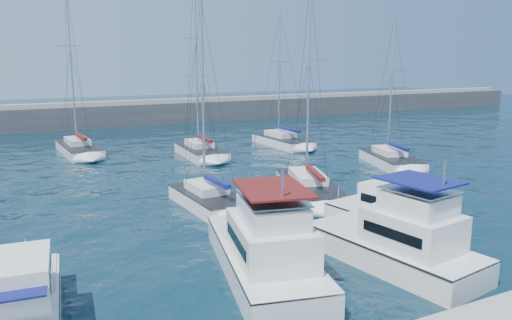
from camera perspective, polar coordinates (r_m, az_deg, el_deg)
name	(u,v)px	position (r m, az deg, el deg)	size (l,w,h in m)	color
ground	(284,241)	(26.44, 3.20, -9.26)	(220.00, 220.00, 0.00)	black
breakwater	(104,118)	(74.92, -17.00, 4.60)	(160.00, 6.00, 4.45)	#424244
motor_yacht_port_outer	(20,302)	(20.08, -25.33, -14.46)	(3.26, 6.89, 3.20)	silver
motor_yacht_port_inner	(266,253)	(21.94, 1.16, -10.53)	(5.61, 10.45, 4.69)	silver
motor_yacht_stbd_inner	(400,244)	(23.85, 16.11, -9.16)	(4.63, 8.77, 4.69)	silver
motor_yacht_stbd_outer	(383,215)	(28.36, 14.29, -6.14)	(3.76, 6.13, 3.20)	silver
sailboat_mid_c	(209,199)	(32.19, -5.37, -4.52)	(3.37, 7.21, 13.23)	silver
sailboat_mid_d	(309,188)	(35.06, 6.09, -3.21)	(6.00, 9.69, 14.94)	silver
sailboat_mid_e	(391,160)	(46.14, 15.17, 0.01)	(5.23, 8.42, 13.39)	silver
sailboat_back_a	(79,149)	(53.05, -19.58, 1.23)	(3.67, 9.30, 17.09)	silver
sailboat_back_b	(201,151)	(48.86, -6.34, 1.03)	(3.49, 8.18, 18.15)	silver
sailboat_back_c	(282,141)	(54.87, 3.04, 2.18)	(3.43, 8.62, 14.57)	silver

